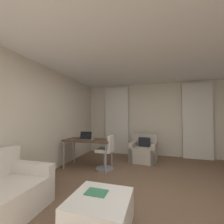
{
  "coord_description": "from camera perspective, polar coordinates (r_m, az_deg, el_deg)",
  "views": [
    {
      "loc": [
        0.03,
        -2.48,
        1.37
      ],
      "look_at": [
        -1.1,
        1.36,
        1.51
      ],
      "focal_mm": 23.23,
      "sensor_mm": 36.0,
      "label": 1
    }
  ],
  "objects": [
    {
      "name": "desk",
      "position": [
        4.1,
        -9.29,
        -11.5
      ],
      "size": [
        1.28,
        0.62,
        0.76
      ],
      "color": "#4C3828",
      "rests_on": "ground"
    },
    {
      "name": "ground_plane",
      "position": [
        2.83,
        16.04,
        -30.86
      ],
      "size": [
        12.0,
        12.0,
        0.0
      ],
      "primitive_type": "plane",
      "color": "brown"
    },
    {
      "name": "laptop",
      "position": [
        4.08,
        -9.81,
        -9.93
      ],
      "size": [
        0.33,
        0.26,
        0.22
      ],
      "color": "#ADADB2",
      "rests_on": "desk"
    },
    {
      "name": "wall_left",
      "position": [
        3.57,
        -29.52,
        -2.85
      ],
      "size": [
        0.06,
        6.12,
        2.6
      ],
      "color": "beige",
      "rests_on": "ground"
    },
    {
      "name": "armchair",
      "position": [
        4.81,
        12.39,
        -14.99
      ],
      "size": [
        0.85,
        0.85,
        0.82
      ],
      "color": "#B2A899",
      "rests_on": "ground"
    },
    {
      "name": "wall_window",
      "position": [
        5.51,
        16.17,
        -2.65
      ],
      "size": [
        5.12,
        0.06,
        2.6
      ],
      "color": "beige",
      "rests_on": "ground"
    },
    {
      "name": "desk_chair",
      "position": [
        3.95,
        -2.34,
        -16.3
      ],
      "size": [
        0.48,
        0.48,
        0.88
      ],
      "color": "gray",
      "rests_on": "ground"
    },
    {
      "name": "coffee_table",
      "position": [
        2.18,
        -4.79,
        -34.68
      ],
      "size": [
        0.74,
        0.73,
        0.38
      ],
      "color": "white",
      "rests_on": "ground"
    },
    {
      "name": "ceiling",
      "position": [
        2.78,
        15.46,
        25.06
      ],
      "size": [
        5.12,
        6.12,
        0.06
      ],
      "primitive_type": "cube",
      "color": "white",
      "rests_on": "wall_left"
    },
    {
      "name": "curtain_right_panel",
      "position": [
        5.54,
        30.55,
        -2.96
      ],
      "size": [
        0.9,
        0.06,
        2.5
      ],
      "color": "silver",
      "rests_on": "ground"
    },
    {
      "name": "magazine_open",
      "position": [
        2.17,
        -6.16,
        -28.93
      ],
      "size": [
        0.28,
        0.2,
        0.01
      ],
      "color": "#387F5B",
      "rests_on": "coffee_table"
    },
    {
      "name": "curtain_left_panel",
      "position": [
        5.56,
        1.83,
        -3.24
      ],
      "size": [
        0.9,
        0.06,
        2.5
      ],
      "color": "silver",
      "rests_on": "ground"
    }
  ]
}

